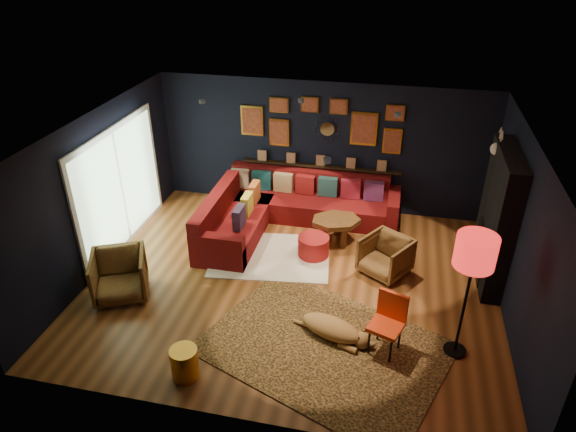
% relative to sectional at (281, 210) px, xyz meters
% --- Properties ---
extents(floor, '(6.50, 6.50, 0.00)m').
position_rel_sectional_xyz_m(floor, '(0.61, -1.81, -0.32)').
color(floor, '#995A2D').
rests_on(floor, ground).
extents(room_walls, '(6.50, 6.50, 6.50)m').
position_rel_sectional_xyz_m(room_walls, '(0.61, -1.81, 1.27)').
color(room_walls, black).
rests_on(room_walls, ground).
extents(sectional, '(3.41, 2.69, 0.86)m').
position_rel_sectional_xyz_m(sectional, '(0.00, 0.00, 0.00)').
color(sectional, maroon).
rests_on(sectional, ground).
extents(ledge, '(3.20, 0.12, 0.04)m').
position_rel_sectional_xyz_m(ledge, '(0.61, 0.87, 0.60)').
color(ledge, black).
rests_on(ledge, room_walls).
extents(gallery_wall, '(3.15, 0.04, 1.02)m').
position_rel_sectional_xyz_m(gallery_wall, '(0.60, 0.91, 1.48)').
color(gallery_wall, gold).
rests_on(gallery_wall, room_walls).
extents(sunburst_mirror, '(0.47, 0.16, 0.47)m').
position_rel_sectional_xyz_m(sunburst_mirror, '(0.71, 0.91, 1.38)').
color(sunburst_mirror, silver).
rests_on(sunburst_mirror, room_walls).
extents(fireplace, '(0.31, 1.60, 2.20)m').
position_rel_sectional_xyz_m(fireplace, '(3.71, -0.91, 0.70)').
color(fireplace, black).
rests_on(fireplace, ground).
extents(deer_head, '(0.50, 0.28, 0.45)m').
position_rel_sectional_xyz_m(deer_head, '(3.75, -0.41, 1.73)').
color(deer_head, white).
rests_on(deer_head, fireplace).
extents(sliding_door, '(0.06, 2.80, 2.20)m').
position_rel_sectional_xyz_m(sliding_door, '(-2.60, -1.21, 0.78)').
color(sliding_door, white).
rests_on(sliding_door, ground).
extents(ceiling_spots, '(3.30, 2.50, 0.06)m').
position_rel_sectional_xyz_m(ceiling_spots, '(0.61, -1.01, 2.24)').
color(ceiling_spots, black).
rests_on(ceiling_spots, room_walls).
extents(shag_rug, '(2.22, 1.73, 0.03)m').
position_rel_sectional_xyz_m(shag_rug, '(0.09, -1.15, -0.31)').
color(shag_rug, white).
rests_on(shag_rug, ground).
extents(leopard_rug, '(3.75, 3.24, 0.02)m').
position_rel_sectional_xyz_m(leopard_rug, '(1.36, -3.17, -0.31)').
color(leopard_rug, '#B38243').
rests_on(leopard_rug, ground).
extents(coffee_table, '(1.09, 0.95, 0.46)m').
position_rel_sectional_xyz_m(coffee_table, '(1.12, -0.42, 0.07)').
color(coffee_table, brown).
rests_on(coffee_table, shag_rug).
extents(pouf, '(0.55, 0.55, 0.36)m').
position_rel_sectional_xyz_m(pouf, '(0.81, -0.96, -0.12)').
color(pouf, '#A31B1C').
rests_on(pouf, shag_rug).
extents(armchair_left, '(1.04, 1.01, 0.82)m').
position_rel_sectional_xyz_m(armchair_left, '(-1.94, -2.70, 0.09)').
color(armchair_left, '#B37A3A').
rests_on(armchair_left, ground).
extents(armchair_right, '(0.95, 0.94, 0.73)m').
position_rel_sectional_xyz_m(armchair_right, '(2.06, -1.21, 0.04)').
color(armchair_right, '#B37A3A').
rests_on(armchair_right, ground).
extents(gold_stool, '(0.36, 0.36, 0.45)m').
position_rel_sectional_xyz_m(gold_stool, '(-0.31, -4.07, -0.10)').
color(gold_stool, gold).
rests_on(gold_stool, ground).
extents(orange_chair, '(0.53, 0.53, 0.88)m').
position_rel_sectional_xyz_m(orange_chair, '(2.18, -2.99, 0.20)').
color(orange_chair, black).
rests_on(orange_chair, ground).
extents(floor_lamp, '(0.51, 0.51, 1.85)m').
position_rel_sectional_xyz_m(floor_lamp, '(3.11, -2.86, 1.25)').
color(floor_lamp, black).
rests_on(floor_lamp, ground).
extents(dog, '(1.36, 0.98, 0.39)m').
position_rel_sectional_xyz_m(dog, '(1.41, -2.93, -0.11)').
color(dog, '#C08A46').
rests_on(dog, leopard_rug).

